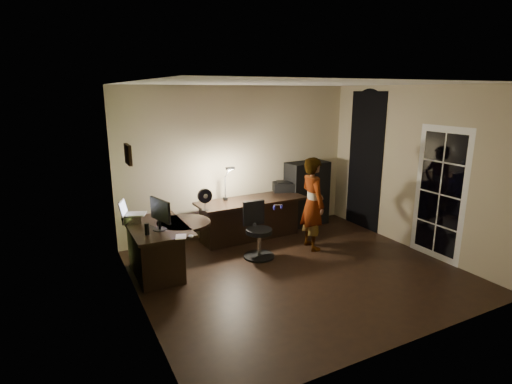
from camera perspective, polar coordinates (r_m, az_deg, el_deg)
name	(u,v)px	position (r m, az deg, el deg)	size (l,w,h in m)	color
floor	(297,272)	(6.08, 5.91, -11.27)	(4.50, 4.00, 0.01)	black
ceiling	(302,83)	(5.49, 6.65, 15.21)	(4.50, 4.00, 0.01)	silver
wall_back	(240,161)	(7.35, -2.37, 4.41)	(4.50, 0.01, 2.70)	tan
wall_front	(414,224)	(4.17, 21.60, -4.29)	(4.50, 0.01, 2.70)	tan
wall_left	(135,203)	(4.80, -16.86, -1.52)	(0.01, 4.00, 2.70)	tan
wall_right	(414,169)	(7.10, 21.66, 3.07)	(0.01, 4.00, 2.70)	tan
green_wall_overlay	(137,203)	(4.81, -16.68, -1.50)	(0.00, 4.00, 2.70)	#516529
arched_doorway	(365,161)	(7.89, 15.32, 4.23)	(0.01, 0.90, 2.60)	black
french_door	(440,194)	(6.81, 24.77, -0.28)	(0.02, 0.92, 2.10)	white
framed_picture	(128,154)	(5.14, -17.82, 5.13)	(0.04, 0.30, 0.25)	black
desk_left	(159,250)	(6.01, -13.75, -8.03)	(0.79, 1.28, 0.74)	black
desk_right	(252,219)	(7.17, -0.64, -3.93)	(1.96, 0.69, 0.74)	black
cabinet	(307,193)	(7.97, 7.26, -0.21)	(0.84, 0.42, 1.26)	black
laptop_stand	(132,219)	(6.12, -17.27, -3.68)	(0.27, 0.22, 0.11)	silver
laptop	(134,207)	(6.08, -17.02, -2.05)	(0.33, 0.31, 0.23)	silver
monitor	(159,219)	(5.66, -13.65, -3.77)	(0.10, 0.48, 0.32)	black
mouse	(191,236)	(5.34, -9.29, -6.25)	(0.06, 0.10, 0.04)	silver
phone	(153,228)	(5.83, -14.54, -4.94)	(0.06, 0.12, 0.01)	black
pen	(153,226)	(5.87, -14.51, -4.78)	(0.01, 0.14, 0.01)	black
speaker	(147,229)	(5.54, -15.31, -5.14)	(0.06, 0.06, 0.16)	black
notepad	(181,237)	(5.39, -10.67, -6.29)	(0.14, 0.19, 0.01)	silver
desk_fan	(205,200)	(6.45, -7.32, -1.08)	(0.24, 0.13, 0.37)	black
headphones	(278,207)	(6.51, 3.14, -2.13)	(0.18, 0.07, 0.08)	navy
printer	(284,186)	(7.68, 4.08, 0.81)	(0.43, 0.34, 0.19)	black
desk_lamp	(225,182)	(6.95, -4.45, 1.45)	(0.17, 0.31, 0.68)	black
office_chair	(259,231)	(6.37, 0.44, -5.58)	(0.50, 0.50, 0.89)	black
person	(313,204)	(6.71, 8.10, -1.65)	(0.56, 0.37, 1.56)	#D8A88C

